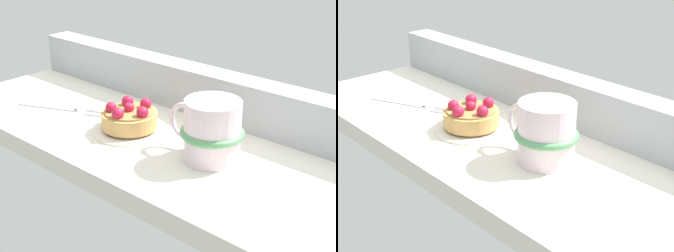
# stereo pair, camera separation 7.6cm
# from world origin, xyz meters

# --- Properties ---
(ground_plane) EXTENTS (0.88, 0.31, 0.03)m
(ground_plane) POSITION_xyz_m (0.00, 0.00, -0.02)
(ground_plane) COLOR silver
(window_rail_back) EXTENTS (0.86, 0.05, 0.08)m
(window_rail_back) POSITION_xyz_m (0.00, 0.13, 0.04)
(window_rail_back) COLOR #9EA3A8
(window_rail_back) RESTS_ON ground_plane
(dessert_plate) EXTENTS (0.13, 0.13, 0.01)m
(dessert_plate) POSITION_xyz_m (-0.05, -0.02, 0.00)
(dessert_plate) COLOR silver
(dessert_plate) RESTS_ON ground_plane
(raspberry_tart) EXTENTS (0.09, 0.09, 0.04)m
(raspberry_tart) POSITION_xyz_m (-0.05, -0.02, 0.03)
(raspberry_tart) COLOR tan
(raspberry_tart) RESTS_ON dessert_plate
(coffee_mug) EXTENTS (0.13, 0.09, 0.09)m
(coffee_mug) POSITION_xyz_m (0.11, -0.01, 0.05)
(coffee_mug) COLOR silver
(coffee_mug) RESTS_ON ground_plane
(dessert_fork) EXTENTS (0.17, 0.09, 0.01)m
(dessert_fork) POSITION_xyz_m (-0.22, -0.03, 0.00)
(dessert_fork) COLOR #B7B7BC
(dessert_fork) RESTS_ON ground_plane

